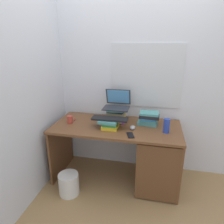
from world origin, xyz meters
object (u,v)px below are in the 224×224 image
Objects in this scene: book_stack_tall at (116,116)px; cell_phone at (130,135)px; water_bottle at (166,126)px; book_stack_side at (148,118)px; computer_mouse at (133,127)px; mug at (70,119)px; desk at (148,155)px; wastebasket at (69,184)px; laptop at (117,103)px; keyboard at (110,119)px; book_stack_keyboard_riser at (110,124)px.

book_stack_tall reaches higher than cell_phone.
book_stack_side is at bearing 138.78° from water_bottle.
computer_mouse is 0.97× the size of mug.
mug is at bearing -179.42° from desk.
cell_phone is at bearing -116.78° from book_stack_side.
book_stack_tall is at bearing 160.36° from desk.
wastebasket is at bearing -149.20° from book_stack_side.
water_bottle is at bearing -2.78° from computer_mouse.
laptop reaches higher than mug.
book_stack_tall is 0.58m from mug.
cell_phone is at bearing -90.51° from computer_mouse.
book_stack_tall is at bearing 161.87° from water_bottle.
desk is at bearing 23.43° from wastebasket.
laptop reaches higher than desk.
book_stack_side reaches higher than keyboard.
book_stack_side is 1.23m from wastebasket.
computer_mouse is (0.27, 0.03, -0.10)m from keyboard.
mug is 0.79× the size of cell_phone.
computer_mouse is (0.27, 0.03, -0.04)m from book_stack_keyboard_riser.
keyboard is 0.29m from computer_mouse.
mug is 1.17m from water_bottle.
cell_phone is (-0.38, -0.16, -0.08)m from water_bottle.
cell_phone is at bearing -14.48° from mug.
desk is 0.62m from book_stack_tall.
computer_mouse reaches higher than wastebasket.
book_stack_keyboard_riser is 0.27m from computer_mouse.
laptop is 2.96× the size of mug.
computer_mouse is 0.64× the size of water_bottle.
wastebasket is (-0.69, -0.17, -0.62)m from cell_phone.
laptop is at bearing 83.13° from book_stack_keyboard_riser.
book_stack_tall reaches higher than book_stack_side.
keyboard is at bearing 132.11° from cell_phone.
book_stack_keyboard_riser is at bearing -103.88° from keyboard.
book_stack_tall reaches higher than desk.
laptop is at bearing 153.04° from desk.
book_stack_side reaches higher than computer_mouse.
wastebasket is (-0.45, -0.53, -0.70)m from book_stack_tall.
book_stack_keyboard_riser is 0.88× the size of wastebasket.
laptop is at bearing 52.79° from wastebasket.
laptop is 0.54m from cell_phone.
water_bottle is at bearing 0.67° from keyboard.
mug is 0.41× the size of wastebasket.
laptop is 1.13m from wastebasket.
book_stack_tall is 0.76× the size of laptop.
keyboard is at bearing -4.97° from mug.
water_bottle reaches higher than computer_mouse.
laptop is at bearing 22.37° from mug.
water_bottle is (0.61, -0.20, -0.00)m from book_stack_tall.
mug is (-0.79, 0.02, 0.03)m from computer_mouse.
book_stack_side is 0.27m from water_bottle.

